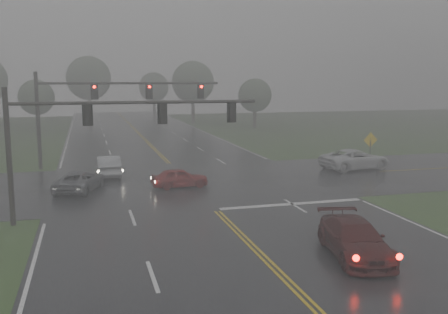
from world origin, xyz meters
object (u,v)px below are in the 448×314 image
object	(u,v)px
pickup_white	(355,169)
signal_gantry_far	(98,100)
sedan_silver	(109,176)
car_grey	(80,191)
sedan_red	(180,187)
signal_gantry_near	(91,127)
sedan_maroon	(354,257)

from	to	relation	value
pickup_white	signal_gantry_far	bearing A→B (deg)	61.89
sedan_silver	car_grey	xyz separation A→B (m)	(-2.00, -4.70, 0.00)
sedan_red	sedan_silver	size ratio (longest dim) A/B	0.81
sedan_red	signal_gantry_far	world-z (taller)	signal_gantry_far
signal_gantry_far	car_grey	bearing A→B (deg)	-99.65
sedan_red	car_grey	distance (m)	6.35
sedan_silver	signal_gantry_far	world-z (taller)	signal_gantry_far
sedan_silver	signal_gantry_near	bearing A→B (deg)	82.99
sedan_silver	pickup_white	distance (m)	19.03
sedan_red	sedan_silver	bearing A→B (deg)	35.69
sedan_red	car_grey	size ratio (longest dim) A/B	0.80
sedan_maroon	signal_gantry_far	size ratio (longest dim) A/B	0.34
sedan_maroon	signal_gantry_far	bearing A→B (deg)	121.21
signal_gantry_far	pickup_white	bearing A→B (deg)	-19.01
sedan_maroon	signal_gantry_near	world-z (taller)	signal_gantry_near
car_grey	signal_gantry_near	xyz separation A→B (m)	(0.82, -6.89, 4.69)
sedan_red	signal_gantry_far	xyz separation A→B (m)	(-4.78, 9.67, 5.39)
sedan_red	sedan_silver	xyz separation A→B (m)	(-4.32, 5.32, 0.00)
sedan_maroon	sedan_red	size ratio (longest dim) A/B	1.34
sedan_silver	signal_gantry_near	size ratio (longest dim) A/B	0.37
sedan_maroon	signal_gantry_near	size ratio (longest dim) A/B	0.40
sedan_red	sedan_silver	distance (m)	6.86
sedan_red	signal_gantry_near	xyz separation A→B (m)	(-5.50, -6.26, 4.69)
signal_gantry_near	sedan_silver	bearing A→B (deg)	84.15
sedan_silver	pickup_white	bearing A→B (deg)	171.84
sedan_silver	pickup_white	xyz separation A→B (m)	(18.89, -2.32, 0.00)
sedan_silver	car_grey	bearing A→B (deg)	65.75
pickup_white	car_grey	bearing A→B (deg)	87.39
pickup_white	signal_gantry_near	bearing A→B (deg)	105.67
pickup_white	signal_gantry_near	world-z (taller)	signal_gantry_near
car_grey	pickup_white	distance (m)	21.03
sedan_red	signal_gantry_far	bearing A→B (deg)	22.96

